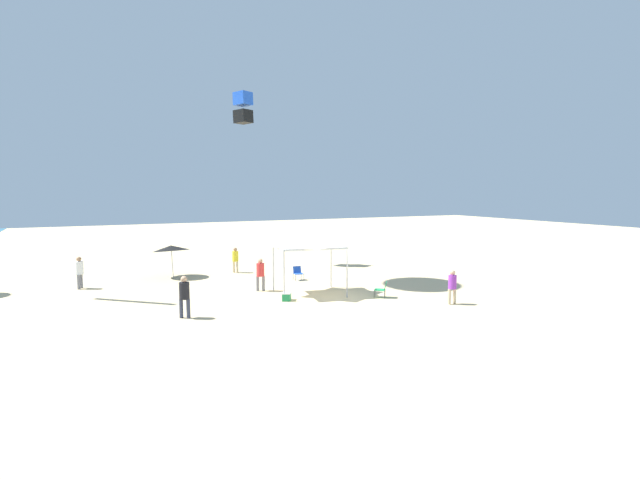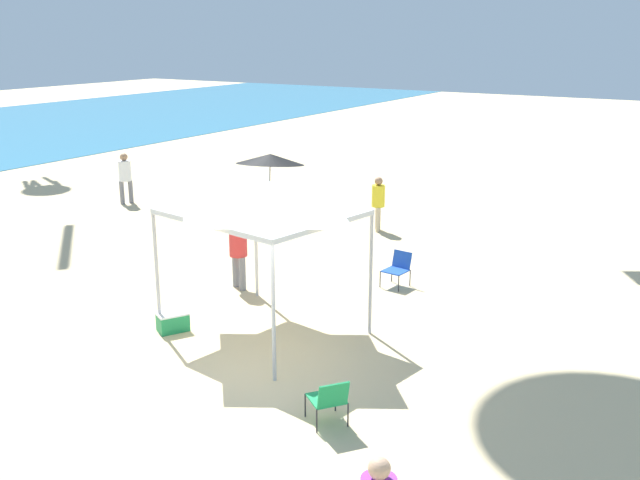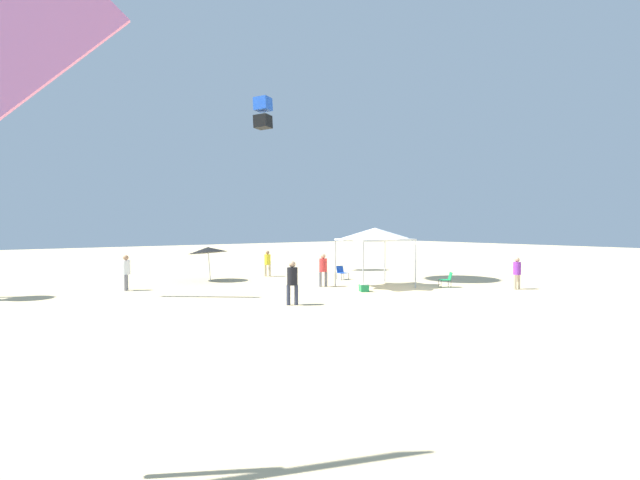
{
  "view_description": "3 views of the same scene",
  "coord_description": "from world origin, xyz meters",
  "px_view_note": "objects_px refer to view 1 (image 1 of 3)",
  "views": [
    {
      "loc": [
        -21.61,
        11.62,
        5.54
      ],
      "look_at": [
        0.79,
        0.77,
        2.96
      ],
      "focal_mm": 27.86,
      "sensor_mm": 36.0,
      "label": 1
    },
    {
      "loc": [
        -9.25,
        -7.27,
        5.95
      ],
      "look_at": [
        3.34,
        0.46,
        1.67
      ],
      "focal_mm": 40.79,
      "sensor_mm": 36.0,
      "label": 2
    },
    {
      "loc": [
        -17.2,
        19.49,
        3.34
      ],
      "look_at": [
        3.3,
        3.48,
        2.54
      ],
      "focal_mm": 27.91,
      "sensor_mm": 36.0,
      "label": 3
    }
  ],
  "objects_px": {
    "folding_chair_facing_ocean": "(382,288)",
    "folding_chair_near_cooler": "(298,272)",
    "person_beachcomber": "(184,293)",
    "person_near_umbrella": "(260,272)",
    "canopy_tent": "(309,241)",
    "person_kite_handler": "(79,270)",
    "person_far_stroller": "(452,284)",
    "person_watching_sky": "(235,258)",
    "kite_box_blue": "(243,108)",
    "cooler_box": "(287,296)",
    "beach_umbrella": "(171,248)"
  },
  "relations": [
    {
      "from": "person_beachcomber",
      "to": "person_kite_handler",
      "type": "bearing_deg",
      "value": -29.92
    },
    {
      "from": "beach_umbrella",
      "to": "person_near_umbrella",
      "type": "bearing_deg",
      "value": -150.67
    },
    {
      "from": "canopy_tent",
      "to": "person_near_umbrella",
      "type": "height_order",
      "value": "canopy_tent"
    },
    {
      "from": "person_kite_handler",
      "to": "kite_box_blue",
      "type": "xyz_separation_m",
      "value": [
        4.72,
        -11.01,
        10.24
      ]
    },
    {
      "from": "person_near_umbrella",
      "to": "person_watching_sky",
      "type": "xyz_separation_m",
      "value": [
        6.36,
        -0.45,
        -0.06
      ]
    },
    {
      "from": "folding_chair_facing_ocean",
      "to": "person_beachcomber",
      "type": "bearing_deg",
      "value": -54.08
    },
    {
      "from": "beach_umbrella",
      "to": "person_near_umbrella",
      "type": "relative_size",
      "value": 1.3
    },
    {
      "from": "person_beachcomber",
      "to": "person_near_umbrella",
      "type": "distance_m",
      "value": 6.26
    },
    {
      "from": "canopy_tent",
      "to": "beach_umbrella",
      "type": "bearing_deg",
      "value": 34.46
    },
    {
      "from": "folding_chair_facing_ocean",
      "to": "person_kite_handler",
      "type": "height_order",
      "value": "person_kite_handler"
    },
    {
      "from": "canopy_tent",
      "to": "beach_umbrella",
      "type": "xyz_separation_m",
      "value": [
        8.31,
        5.7,
        -0.98
      ]
    },
    {
      "from": "person_kite_handler",
      "to": "kite_box_blue",
      "type": "distance_m",
      "value": 15.76
    },
    {
      "from": "folding_chair_facing_ocean",
      "to": "person_kite_handler",
      "type": "xyz_separation_m",
      "value": [
        9.22,
        13.89,
        0.58
      ]
    },
    {
      "from": "beach_umbrella",
      "to": "person_beachcomber",
      "type": "relative_size",
      "value": 1.26
    },
    {
      "from": "folding_chair_near_cooler",
      "to": "person_watching_sky",
      "type": "xyz_separation_m",
      "value": [
        4.19,
        2.69,
        0.51
      ]
    },
    {
      "from": "folding_chair_near_cooler",
      "to": "person_near_umbrella",
      "type": "height_order",
      "value": "person_near_umbrella"
    },
    {
      "from": "folding_chair_facing_ocean",
      "to": "person_kite_handler",
      "type": "relative_size",
      "value": 0.45
    },
    {
      "from": "person_watching_sky",
      "to": "kite_box_blue",
      "type": "height_order",
      "value": "kite_box_blue"
    },
    {
      "from": "beach_umbrella",
      "to": "person_kite_handler",
      "type": "bearing_deg",
      "value": 106.31
    },
    {
      "from": "cooler_box",
      "to": "person_kite_handler",
      "type": "height_order",
      "value": "person_kite_handler"
    },
    {
      "from": "beach_umbrella",
      "to": "person_far_stroller",
      "type": "relative_size",
      "value": 1.4
    },
    {
      "from": "beach_umbrella",
      "to": "folding_chair_facing_ocean",
      "type": "bearing_deg",
      "value": -141.04
    },
    {
      "from": "folding_chair_facing_ocean",
      "to": "person_far_stroller",
      "type": "distance_m",
      "value": 3.55
    },
    {
      "from": "person_kite_handler",
      "to": "canopy_tent",
      "type": "bearing_deg",
      "value": 82.88
    },
    {
      "from": "folding_chair_near_cooler",
      "to": "person_kite_handler",
      "type": "bearing_deg",
      "value": 173.11
    },
    {
      "from": "person_far_stroller",
      "to": "person_watching_sky",
      "type": "relative_size",
      "value": 0.99
    },
    {
      "from": "folding_chair_near_cooler",
      "to": "person_kite_handler",
      "type": "height_order",
      "value": "person_kite_handler"
    },
    {
      "from": "folding_chair_facing_ocean",
      "to": "folding_chair_near_cooler",
      "type": "height_order",
      "value": "same"
    },
    {
      "from": "person_far_stroller",
      "to": "canopy_tent",
      "type": "bearing_deg",
      "value": -39.25
    },
    {
      "from": "cooler_box",
      "to": "person_far_stroller",
      "type": "height_order",
      "value": "person_far_stroller"
    },
    {
      "from": "cooler_box",
      "to": "kite_box_blue",
      "type": "relative_size",
      "value": 0.33
    },
    {
      "from": "folding_chair_facing_ocean",
      "to": "person_near_umbrella",
      "type": "relative_size",
      "value": 0.46
    },
    {
      "from": "canopy_tent",
      "to": "person_beachcomber",
      "type": "relative_size",
      "value": 2.06
    },
    {
      "from": "cooler_box",
      "to": "person_kite_handler",
      "type": "distance_m",
      "value": 12.07
    },
    {
      "from": "folding_chair_near_cooler",
      "to": "person_near_umbrella",
      "type": "relative_size",
      "value": 0.46
    },
    {
      "from": "folding_chair_facing_ocean",
      "to": "kite_box_blue",
      "type": "distance_m",
      "value": 17.88
    },
    {
      "from": "folding_chair_facing_ocean",
      "to": "folding_chair_near_cooler",
      "type": "relative_size",
      "value": 1.0
    },
    {
      "from": "person_beachcomber",
      "to": "person_far_stroller",
      "type": "bearing_deg",
      "value": -158.03
    },
    {
      "from": "cooler_box",
      "to": "folding_chair_near_cooler",
      "type": "bearing_deg",
      "value": -29.03
    },
    {
      "from": "person_near_umbrella",
      "to": "kite_box_blue",
      "type": "relative_size",
      "value": 0.81
    },
    {
      "from": "canopy_tent",
      "to": "person_near_umbrella",
      "type": "relative_size",
      "value": 2.12
    },
    {
      "from": "folding_chair_near_cooler",
      "to": "cooler_box",
      "type": "height_order",
      "value": "folding_chair_near_cooler"
    },
    {
      "from": "person_kite_handler",
      "to": "person_watching_sky",
      "type": "relative_size",
      "value": 1.07
    },
    {
      "from": "canopy_tent",
      "to": "folding_chair_facing_ocean",
      "type": "distance_m",
      "value": 4.51
    },
    {
      "from": "beach_umbrella",
      "to": "person_beachcomber",
      "type": "bearing_deg",
      "value": 173.64
    },
    {
      "from": "person_beachcomber",
      "to": "kite_box_blue",
      "type": "bearing_deg",
      "value": -81.21
    },
    {
      "from": "folding_chair_facing_ocean",
      "to": "cooler_box",
      "type": "xyz_separation_m",
      "value": [
        1.51,
        4.64,
        -0.27
      ]
    },
    {
      "from": "person_beachcomber",
      "to": "person_near_umbrella",
      "type": "xyz_separation_m",
      "value": [
        4.01,
        -4.8,
        -0.03
      ]
    },
    {
      "from": "folding_chair_facing_ocean",
      "to": "kite_box_blue",
      "type": "xyz_separation_m",
      "value": [
        13.93,
        2.89,
        10.83
      ]
    },
    {
      "from": "folding_chair_near_cooler",
      "to": "kite_box_blue",
      "type": "distance_m",
      "value": 13.21
    }
  ]
}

